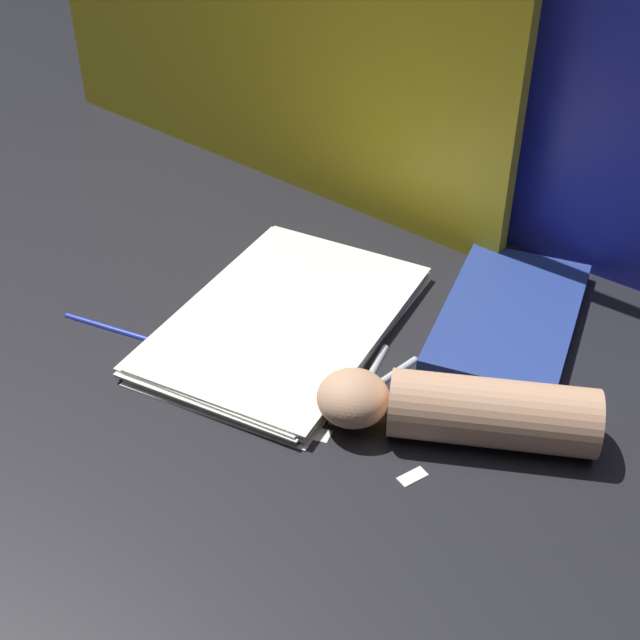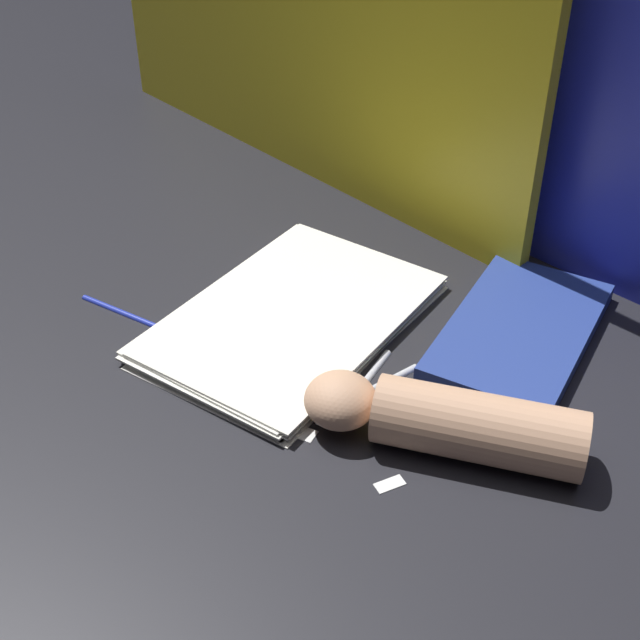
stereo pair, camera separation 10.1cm
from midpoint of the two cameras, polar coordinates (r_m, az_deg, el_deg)
name	(u,v)px [view 2 (the right image)]	position (r m, az deg, el deg)	size (l,w,h in m)	color
ground_plane	(293,391)	(1.00, 1.14, -4.69)	(6.00, 6.00, 0.00)	black
backdrop_panel_left	(299,0)	(1.35, 0.93, 19.75)	(0.86, 0.19, 0.53)	yellow
backdrop_panel_center	(482,60)	(1.23, 12.77, 15.87)	(0.80, 0.15, 0.48)	#2833D1
paper_stack	(292,318)	(1.09, 0.80, 0.02)	(0.25, 0.37, 0.02)	white
book_closed	(519,331)	(1.11, 15.21, -0.81)	(0.19, 0.29, 0.02)	navy
scissors	(350,399)	(0.99, 4.84, -5.17)	(0.07, 0.15, 0.01)	silver
hand_forearm	(447,421)	(0.93, 11.23, -6.50)	(0.30, 0.17, 0.07)	tan
paper_scrap_near	(390,484)	(0.91, 7.71, -10.50)	(0.03, 0.03, 0.00)	white
paper_scrap_mid	(329,424)	(0.96, 3.56, -6.80)	(0.03, 0.02, 0.00)	white
paper_scrap_far	(305,434)	(0.95, 2.07, -7.41)	(0.03, 0.02, 0.00)	white
pen	(131,314)	(1.12, -9.54, 0.27)	(0.16, 0.02, 0.01)	#2333B2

